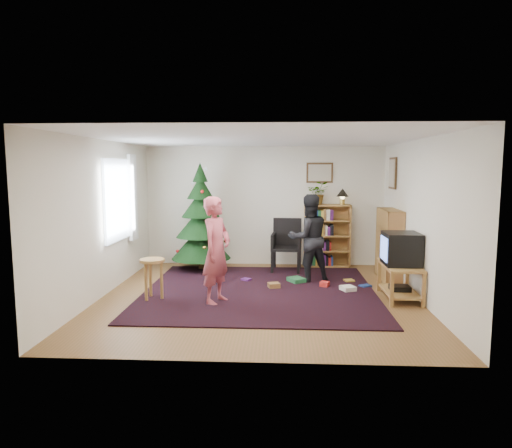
{
  "coord_description": "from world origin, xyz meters",
  "views": [
    {
      "loc": [
        0.33,
        -7.11,
        2.05
      ],
      "look_at": [
        -0.08,
        0.59,
        1.1
      ],
      "focal_mm": 32.0,
      "sensor_mm": 36.0,
      "label": 1
    }
  ],
  "objects_px": {
    "armchair": "(286,243)",
    "stool": "(152,268)",
    "bookshelf_right": "(389,244)",
    "bookshelf_back": "(327,235)",
    "crt_tv": "(401,249)",
    "person_by_chair": "(309,238)",
    "person_standing": "(216,250)",
    "table_lamp": "(343,194)",
    "picture_back": "(320,173)",
    "christmas_tree": "(201,226)",
    "tv_stand": "(400,279)",
    "picture_right": "(393,173)",
    "potted_plant": "(318,193)"
  },
  "relations": [
    {
      "from": "picture_back",
      "to": "picture_right",
      "type": "distance_m",
      "value": 1.51
    },
    {
      "from": "christmas_tree",
      "to": "armchair",
      "type": "distance_m",
      "value": 1.75
    },
    {
      "from": "person_standing",
      "to": "potted_plant",
      "type": "bearing_deg",
      "value": -10.03
    },
    {
      "from": "crt_tv",
      "to": "table_lamp",
      "type": "bearing_deg",
      "value": 104.38
    },
    {
      "from": "armchair",
      "to": "potted_plant",
      "type": "distance_m",
      "value": 1.24
    },
    {
      "from": "christmas_tree",
      "to": "stool",
      "type": "height_order",
      "value": "christmas_tree"
    },
    {
      "from": "crt_tv",
      "to": "person_standing",
      "type": "bearing_deg",
      "value": -173.03
    },
    {
      "from": "person_standing",
      "to": "crt_tv",
      "type": "bearing_deg",
      "value": -60.33
    },
    {
      "from": "armchair",
      "to": "stool",
      "type": "relative_size",
      "value": 1.61
    },
    {
      "from": "picture_back",
      "to": "crt_tv",
      "type": "relative_size",
      "value": 0.95
    },
    {
      "from": "bookshelf_right",
      "to": "person_standing",
      "type": "distance_m",
      "value": 3.39
    },
    {
      "from": "picture_right",
      "to": "christmas_tree",
      "type": "xyz_separation_m",
      "value": [
        -3.73,
        0.16,
        -1.05
      ]
    },
    {
      "from": "picture_back",
      "to": "christmas_tree",
      "type": "bearing_deg",
      "value": -166.78
    },
    {
      "from": "armchair",
      "to": "stool",
      "type": "distance_m",
      "value": 3.04
    },
    {
      "from": "stool",
      "to": "bookshelf_right",
      "type": "bearing_deg",
      "value": 20.98
    },
    {
      "from": "christmas_tree",
      "to": "bookshelf_back",
      "type": "height_order",
      "value": "christmas_tree"
    },
    {
      "from": "bookshelf_back",
      "to": "crt_tv",
      "type": "bearing_deg",
      "value": -69.01
    },
    {
      "from": "crt_tv",
      "to": "stool",
      "type": "xyz_separation_m",
      "value": [
        -3.86,
        -0.25,
        -0.3
      ]
    },
    {
      "from": "crt_tv",
      "to": "armchair",
      "type": "distance_m",
      "value": 2.63
    },
    {
      "from": "tv_stand",
      "to": "armchair",
      "type": "bearing_deg",
      "value": 132.17
    },
    {
      "from": "armchair",
      "to": "stool",
      "type": "bearing_deg",
      "value": -128.92
    },
    {
      "from": "bookshelf_back",
      "to": "armchair",
      "type": "relative_size",
      "value": 1.25
    },
    {
      "from": "picture_back",
      "to": "armchair",
      "type": "height_order",
      "value": "picture_back"
    },
    {
      "from": "tv_stand",
      "to": "table_lamp",
      "type": "distance_m",
      "value": 2.71
    },
    {
      "from": "tv_stand",
      "to": "crt_tv",
      "type": "height_order",
      "value": "crt_tv"
    },
    {
      "from": "potted_plant",
      "to": "table_lamp",
      "type": "relative_size",
      "value": 1.43
    },
    {
      "from": "crt_tv",
      "to": "picture_back",
      "type": "bearing_deg",
      "value": 113.18
    },
    {
      "from": "bookshelf_right",
      "to": "person_by_chair",
      "type": "relative_size",
      "value": 0.82
    },
    {
      "from": "bookshelf_back",
      "to": "crt_tv",
      "type": "height_order",
      "value": "bookshelf_back"
    },
    {
      "from": "crt_tv",
      "to": "stool",
      "type": "bearing_deg",
      "value": -176.33
    },
    {
      "from": "person_by_chair",
      "to": "armchair",
      "type": "bearing_deg",
      "value": -84.94
    },
    {
      "from": "table_lamp",
      "to": "bookshelf_back",
      "type": "bearing_deg",
      "value": 180.0
    },
    {
      "from": "bookshelf_back",
      "to": "potted_plant",
      "type": "xyz_separation_m",
      "value": [
        -0.2,
        0.0,
        0.87
      ]
    },
    {
      "from": "bookshelf_back",
      "to": "person_by_chair",
      "type": "relative_size",
      "value": 0.82
    },
    {
      "from": "bookshelf_back",
      "to": "picture_back",
      "type": "bearing_deg",
      "value": 140.35
    },
    {
      "from": "crt_tv",
      "to": "person_by_chair",
      "type": "xyz_separation_m",
      "value": [
        -1.37,
        1.08,
        -0.01
      ]
    },
    {
      "from": "tv_stand",
      "to": "bookshelf_right",
      "type": "bearing_deg",
      "value": 84.64
    },
    {
      "from": "person_standing",
      "to": "person_by_chair",
      "type": "bearing_deg",
      "value": -23.26
    },
    {
      "from": "crt_tv",
      "to": "table_lamp",
      "type": "xyz_separation_m",
      "value": [
        -0.6,
        2.36,
        0.72
      ]
    },
    {
      "from": "crt_tv",
      "to": "stool",
      "type": "distance_m",
      "value": 3.88
    },
    {
      "from": "person_by_chair",
      "to": "picture_back",
      "type": "bearing_deg",
      "value": -121.21
    },
    {
      "from": "potted_plant",
      "to": "bookshelf_right",
      "type": "bearing_deg",
      "value": -41.27
    },
    {
      "from": "bookshelf_right",
      "to": "stool",
      "type": "xyz_separation_m",
      "value": [
        -3.98,
        -1.53,
        -0.16
      ]
    },
    {
      "from": "bookshelf_back",
      "to": "crt_tv",
      "type": "relative_size",
      "value": 2.25
    },
    {
      "from": "christmas_tree",
      "to": "crt_tv",
      "type": "distance_m",
      "value": 3.97
    },
    {
      "from": "crt_tv",
      "to": "table_lamp",
      "type": "distance_m",
      "value": 2.54
    },
    {
      "from": "bookshelf_back",
      "to": "person_standing",
      "type": "relative_size",
      "value": 0.8
    },
    {
      "from": "stool",
      "to": "person_by_chair",
      "type": "relative_size",
      "value": 0.41
    },
    {
      "from": "tv_stand",
      "to": "christmas_tree",
      "type": "bearing_deg",
      "value": 151.01
    },
    {
      "from": "bookshelf_back",
      "to": "table_lamp",
      "type": "height_order",
      "value": "table_lamp"
    }
  ]
}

